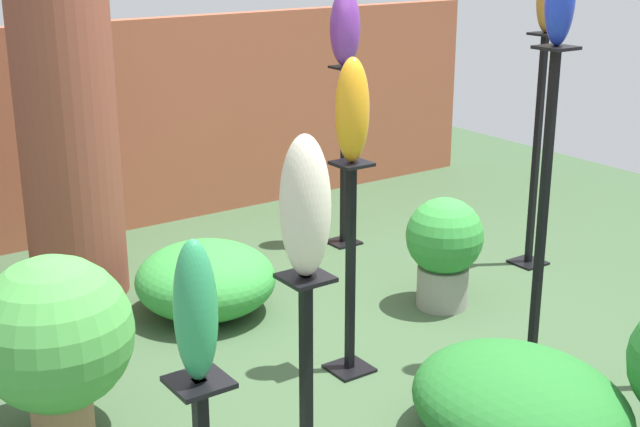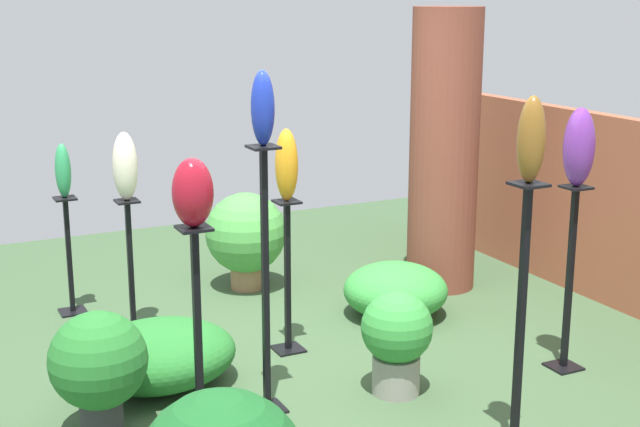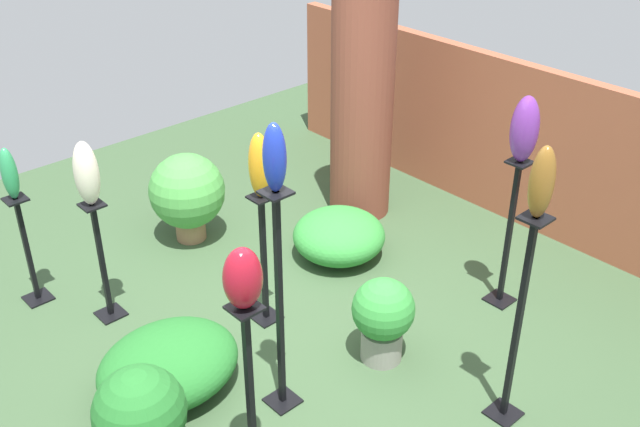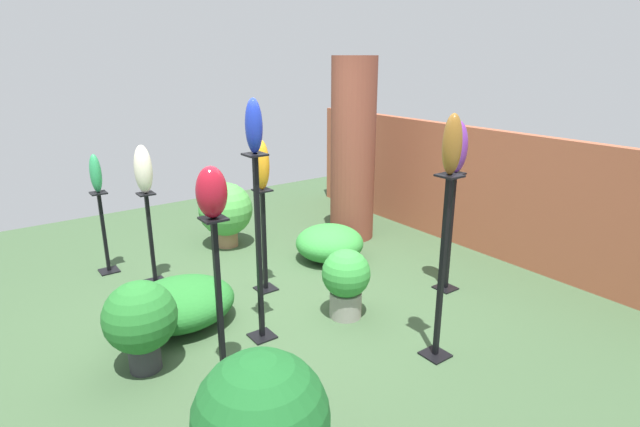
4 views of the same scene
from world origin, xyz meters
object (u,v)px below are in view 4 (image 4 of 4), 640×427
(art_vase_amber, at_px, (261,165))
(potted_plant_near_pillar, at_px, (346,279))
(pedestal_bronze, at_px, (441,277))
(pedestal_cobalt, at_px, (259,257))
(pedestal_violet, at_px, (449,237))
(art_vase_ivory, at_px, (143,169))
(art_vase_ruby, at_px, (212,192))
(potted_plant_back_center, at_px, (226,211))
(pedestal_jade, at_px, (104,237))
(pedestal_ruby, at_px, (220,312))
(potted_plant_walkway_edge, at_px, (261,422))
(pedestal_ivory, at_px, (151,243))
(brick_pillar, at_px, (353,150))
(art_vase_jade, at_px, (96,173))
(art_vase_bronze, at_px, (452,144))
(art_vase_violet, at_px, (457,147))
(pedestal_amber, at_px, (264,245))
(art_vase_cobalt, at_px, (254,126))
(potted_plant_mid_right, at_px, (140,320))

(art_vase_amber, relative_size, potted_plant_near_pillar, 0.74)
(pedestal_bronze, height_order, potted_plant_near_pillar, pedestal_bronze)
(pedestal_cobalt, height_order, pedestal_violet, pedestal_cobalt)
(art_vase_ivory, bearing_deg, art_vase_ruby, -4.68)
(pedestal_bronze, distance_m, potted_plant_back_center, 3.22)
(art_vase_ruby, bearing_deg, pedestal_jade, -176.42)
(art_vase_amber, relative_size, potted_plant_back_center, 0.59)
(pedestal_ruby, distance_m, potted_plant_walkway_edge, 1.05)
(pedestal_ivory, xyz_separation_m, art_vase_ivory, (0.00, 0.00, 0.78))
(brick_pillar, relative_size, art_vase_jade, 5.63)
(pedestal_jade, bearing_deg, art_vase_bronze, 27.48)
(brick_pillar, relative_size, potted_plant_near_pillar, 3.55)
(art_vase_violet, bearing_deg, pedestal_amber, -125.53)
(pedestal_bronze, xyz_separation_m, potted_plant_back_center, (-3.20, -0.27, -0.23))
(pedestal_violet, height_order, art_vase_cobalt, art_vase_cobalt)
(pedestal_amber, bearing_deg, art_vase_ivory, -134.32)
(potted_plant_walkway_edge, distance_m, potted_plant_mid_right, 1.55)
(brick_pillar, bearing_deg, pedestal_ruby, -55.56)
(pedestal_ruby, bearing_deg, brick_pillar, 124.44)
(pedestal_cobalt, relative_size, potted_plant_back_center, 1.95)
(pedestal_cobalt, xyz_separation_m, art_vase_cobalt, (0.00, 0.00, 1.06))
(art_vase_ivory, xyz_separation_m, art_vase_violet, (1.92, 2.37, 0.25))
(pedestal_amber, xyz_separation_m, potted_plant_walkway_edge, (2.19, -1.28, -0.00))
(pedestal_bronze, bearing_deg, art_vase_violet, 126.88)
(art_vase_violet, bearing_deg, pedestal_cobalt, -98.67)
(pedestal_bronze, bearing_deg, pedestal_amber, -164.70)
(pedestal_bronze, height_order, art_vase_bronze, art_vase_bronze)
(potted_plant_near_pillar, relative_size, potted_plant_back_center, 0.80)
(pedestal_jade, relative_size, potted_plant_back_center, 1.12)
(potted_plant_walkway_edge, bearing_deg, pedestal_jade, 178.61)
(brick_pillar, height_order, art_vase_jade, brick_pillar)
(pedestal_amber, bearing_deg, potted_plant_back_center, 170.21)
(potted_plant_walkway_edge, distance_m, potted_plant_back_center, 3.86)
(potted_plant_back_center, bearing_deg, art_vase_jade, -92.08)
(brick_pillar, distance_m, art_vase_jade, 3.01)
(pedestal_ruby, xyz_separation_m, potted_plant_mid_right, (-0.53, -0.41, -0.17))
(pedestal_violet, bearing_deg, brick_pillar, 172.94)
(pedestal_ruby, distance_m, art_vase_ivory, 2.12)
(pedestal_ruby, height_order, art_vase_cobalt, art_vase_cobalt)
(pedestal_ivory, distance_m, art_vase_jade, 0.95)
(art_vase_cobalt, xyz_separation_m, art_vase_ruby, (0.40, -0.54, -0.34))
(pedestal_cobalt, bearing_deg, pedestal_jade, -162.18)
(pedestal_bronze, xyz_separation_m, art_vase_ruby, (-0.66, -1.53, 0.77))
(art_vase_ivory, bearing_deg, potted_plant_back_center, 115.50)
(pedestal_cobalt, bearing_deg, art_vase_ivory, -166.84)
(art_vase_amber, bearing_deg, art_vase_ivory, -134.32)
(art_vase_bronze, bearing_deg, art_vase_jade, -152.52)
(pedestal_jade, xyz_separation_m, potted_plant_walkway_edge, (3.61, -0.09, 0.07))
(potted_plant_near_pillar, bearing_deg, pedestal_ivory, -145.95)
(art_vase_violet, xyz_separation_m, potted_plant_near_pillar, (-0.17, -1.19, -1.11))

